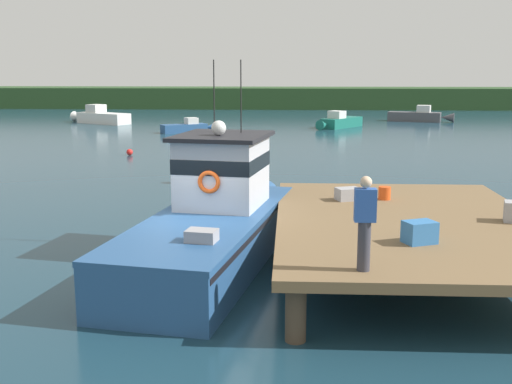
{
  "coord_description": "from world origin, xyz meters",
  "views": [
    {
      "loc": [
        2.07,
        -14.28,
        4.58
      ],
      "look_at": [
        1.2,
        2.01,
        1.4
      ],
      "focal_mm": 44.5,
      "sensor_mm": 36.0,
      "label": 1
    }
  ],
  "objects_px": {
    "deckhand_by_the_boat": "(365,221)",
    "moored_boat_far_left": "(100,117)",
    "moored_boat_off_the_point": "(419,116)",
    "mooring_buoy_outer": "(176,178)",
    "moored_boat_mid_harbor": "(339,122)",
    "moored_boat_outer_mooring": "(188,127)",
    "crate_stack_mid_dock": "(420,232)",
    "bait_bucket": "(384,193)",
    "main_fishing_boat": "(216,219)",
    "mooring_buoy_inshore": "(130,152)",
    "crate_stack_near_edge": "(348,194)"
  },
  "relations": [
    {
      "from": "mooring_buoy_outer",
      "to": "crate_stack_near_edge",
      "type": "bearing_deg",
      "value": -55.27
    },
    {
      "from": "moored_boat_mid_harbor",
      "to": "moored_boat_outer_mooring",
      "type": "xyz_separation_m",
      "value": [
        -11.37,
        -4.16,
        -0.1
      ]
    },
    {
      "from": "crate_stack_near_edge",
      "to": "moored_boat_far_left",
      "type": "bearing_deg",
      "value": 115.52
    },
    {
      "from": "main_fishing_boat",
      "to": "moored_boat_mid_harbor",
      "type": "distance_m",
      "value": 35.99
    },
    {
      "from": "main_fishing_boat",
      "to": "deckhand_by_the_boat",
      "type": "xyz_separation_m",
      "value": [
        3.04,
        -4.42,
        1.05
      ]
    },
    {
      "from": "bait_bucket",
      "to": "moored_boat_far_left",
      "type": "bearing_deg",
      "value": 116.8
    },
    {
      "from": "moored_boat_off_the_point",
      "to": "mooring_buoy_inshore",
      "type": "xyz_separation_m",
      "value": [
        -20.0,
        -23.39,
        -0.32
      ]
    },
    {
      "from": "deckhand_by_the_boat",
      "to": "moored_boat_far_left",
      "type": "xyz_separation_m",
      "value": [
        -17.48,
        43.09,
        -1.51
      ]
    },
    {
      "from": "bait_bucket",
      "to": "moored_boat_off_the_point",
      "type": "xyz_separation_m",
      "value": [
        8.89,
        40.4,
        -0.88
      ]
    },
    {
      "from": "deckhand_by_the_boat",
      "to": "mooring_buoy_outer",
      "type": "relative_size",
      "value": 3.64
    },
    {
      "from": "deckhand_by_the_boat",
      "to": "moored_boat_off_the_point",
      "type": "xyz_separation_m",
      "value": [
        10.12,
        46.45,
        -1.57
      ]
    },
    {
      "from": "main_fishing_boat",
      "to": "bait_bucket",
      "type": "distance_m",
      "value": 4.59
    },
    {
      "from": "crate_stack_near_edge",
      "to": "mooring_buoy_outer",
      "type": "relative_size",
      "value": 1.34
    },
    {
      "from": "deckhand_by_the_boat",
      "to": "moored_boat_outer_mooring",
      "type": "xyz_separation_m",
      "value": [
        -8.75,
        35.8,
        -1.7
      ]
    },
    {
      "from": "crate_stack_near_edge",
      "to": "moored_boat_off_the_point",
      "type": "bearing_deg",
      "value": 76.33
    },
    {
      "from": "crate_stack_mid_dock",
      "to": "moored_boat_off_the_point",
      "type": "height_order",
      "value": "crate_stack_mid_dock"
    },
    {
      "from": "main_fishing_boat",
      "to": "moored_boat_off_the_point",
      "type": "bearing_deg",
      "value": 72.61
    },
    {
      "from": "moored_boat_off_the_point",
      "to": "mooring_buoy_outer",
      "type": "bearing_deg",
      "value": -116.83
    },
    {
      "from": "main_fishing_boat",
      "to": "moored_boat_outer_mooring",
      "type": "bearing_deg",
      "value": 100.31
    },
    {
      "from": "crate_stack_mid_dock",
      "to": "mooring_buoy_outer",
      "type": "height_order",
      "value": "crate_stack_mid_dock"
    },
    {
      "from": "mooring_buoy_outer",
      "to": "main_fishing_boat",
      "type": "bearing_deg",
      "value": -74.68
    },
    {
      "from": "deckhand_by_the_boat",
      "to": "crate_stack_near_edge",
      "type": "bearing_deg",
      "value": 87.42
    },
    {
      "from": "crate_stack_mid_dock",
      "to": "moored_boat_mid_harbor",
      "type": "height_order",
      "value": "crate_stack_mid_dock"
    },
    {
      "from": "moored_boat_mid_harbor",
      "to": "moored_boat_far_left",
      "type": "relative_size",
      "value": 0.82
    },
    {
      "from": "moored_boat_off_the_point",
      "to": "moored_boat_mid_harbor",
      "type": "distance_m",
      "value": 9.92
    },
    {
      "from": "crate_stack_mid_dock",
      "to": "moored_boat_far_left",
      "type": "bearing_deg",
      "value": 114.45
    },
    {
      "from": "moored_boat_mid_harbor",
      "to": "moored_boat_far_left",
      "type": "xyz_separation_m",
      "value": [
        -20.1,
        3.13,
        0.08
      ]
    },
    {
      "from": "mooring_buoy_outer",
      "to": "moored_boat_off_the_point",
      "type": "bearing_deg",
      "value": 63.17
    },
    {
      "from": "moored_boat_off_the_point",
      "to": "mooring_buoy_outer",
      "type": "height_order",
      "value": "moored_boat_off_the_point"
    },
    {
      "from": "moored_boat_mid_harbor",
      "to": "moored_boat_outer_mooring",
      "type": "bearing_deg",
      "value": -159.92
    },
    {
      "from": "moored_boat_off_the_point",
      "to": "moored_boat_far_left",
      "type": "height_order",
      "value": "moored_boat_far_left"
    },
    {
      "from": "moored_boat_far_left",
      "to": "mooring_buoy_outer",
      "type": "height_order",
      "value": "moored_boat_far_left"
    },
    {
      "from": "moored_boat_far_left",
      "to": "crate_stack_near_edge",
      "type": "bearing_deg",
      "value": -64.48
    },
    {
      "from": "bait_bucket",
      "to": "moored_boat_far_left",
      "type": "relative_size",
      "value": 0.06
    },
    {
      "from": "moored_boat_off_the_point",
      "to": "crate_stack_mid_dock",
      "type": "bearing_deg",
      "value": -101.18
    },
    {
      "from": "crate_stack_mid_dock",
      "to": "bait_bucket",
      "type": "distance_m",
      "value": 4.25
    },
    {
      "from": "crate_stack_mid_dock",
      "to": "mooring_buoy_outer",
      "type": "distance_m",
      "value": 14.9
    },
    {
      "from": "deckhand_by_the_boat",
      "to": "mooring_buoy_inshore",
      "type": "distance_m",
      "value": 25.15
    },
    {
      "from": "deckhand_by_the_boat",
      "to": "moored_boat_off_the_point",
      "type": "relative_size",
      "value": 0.29
    },
    {
      "from": "deckhand_by_the_boat",
      "to": "main_fishing_boat",
      "type": "bearing_deg",
      "value": 124.52
    },
    {
      "from": "moored_boat_far_left",
      "to": "mooring_buoy_inshore",
      "type": "bearing_deg",
      "value": -69.22
    },
    {
      "from": "bait_bucket",
      "to": "moored_boat_off_the_point",
      "type": "height_order",
      "value": "bait_bucket"
    },
    {
      "from": "crate_stack_near_edge",
      "to": "moored_boat_mid_harbor",
      "type": "xyz_separation_m",
      "value": [
        2.36,
        34.03,
        -0.9
      ]
    },
    {
      "from": "crate_stack_mid_dock",
      "to": "bait_bucket",
      "type": "xyz_separation_m",
      "value": [
        -0.07,
        4.25,
        -0.05
      ]
    },
    {
      "from": "main_fishing_boat",
      "to": "moored_boat_outer_mooring",
      "type": "relative_size",
      "value": 2.5
    },
    {
      "from": "moored_boat_mid_harbor",
      "to": "moored_boat_outer_mooring",
      "type": "height_order",
      "value": "moored_boat_mid_harbor"
    },
    {
      "from": "deckhand_by_the_boat",
      "to": "moored_boat_mid_harbor",
      "type": "bearing_deg",
      "value": 86.24
    },
    {
      "from": "mooring_buoy_outer",
      "to": "moored_boat_outer_mooring",
      "type": "bearing_deg",
      "value": 97.77
    },
    {
      "from": "bait_bucket",
      "to": "mooring_buoy_inshore",
      "type": "relative_size",
      "value": 1.0
    },
    {
      "from": "crate_stack_near_edge",
      "to": "bait_bucket",
      "type": "xyz_separation_m",
      "value": [
        0.96,
        0.13,
        0.01
      ]
    }
  ]
}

